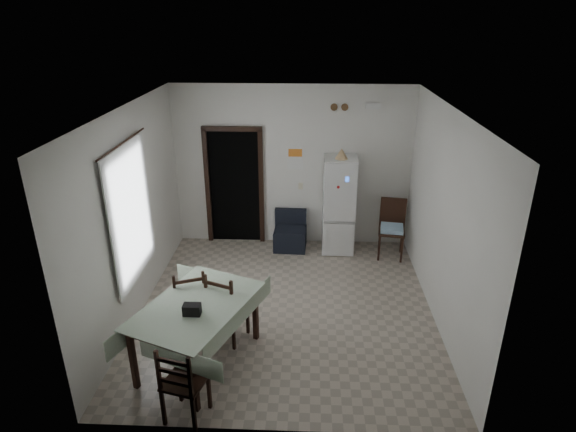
% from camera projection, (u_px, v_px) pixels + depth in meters
% --- Properties ---
extents(ground, '(4.50, 4.50, 0.00)m').
position_uv_depth(ground, '(286.00, 308.00, 7.06)').
color(ground, '#A59887').
rests_on(ground, ground).
extents(ceiling, '(4.20, 4.50, 0.02)m').
position_uv_depth(ceiling, '(286.00, 109.00, 5.92)').
color(ceiling, white).
rests_on(ceiling, ground).
extents(wall_back, '(4.20, 0.02, 2.90)m').
position_uv_depth(wall_back, '(292.00, 167.00, 8.55)').
color(wall_back, silver).
rests_on(wall_back, ground).
extents(wall_front, '(4.20, 0.02, 2.90)m').
position_uv_depth(wall_front, '(275.00, 313.00, 4.42)').
color(wall_front, silver).
rests_on(wall_front, ground).
extents(wall_left, '(0.02, 4.50, 2.90)m').
position_uv_depth(wall_left, '(133.00, 214.00, 6.57)').
color(wall_left, silver).
rests_on(wall_left, ground).
extents(wall_right, '(0.02, 4.50, 2.90)m').
position_uv_depth(wall_right, '(444.00, 220.00, 6.40)').
color(wall_right, silver).
rests_on(wall_right, ground).
extents(doorway, '(1.06, 0.52, 2.22)m').
position_uv_depth(doorway, '(236.00, 183.00, 8.94)').
color(doorway, black).
rests_on(doorway, ground).
extents(window_recess, '(0.10, 1.20, 1.60)m').
position_uv_depth(window_recess, '(123.00, 213.00, 6.35)').
color(window_recess, silver).
rests_on(window_recess, ground).
extents(curtain, '(0.02, 1.45, 1.85)m').
position_uv_depth(curtain, '(132.00, 213.00, 6.35)').
color(curtain, silver).
rests_on(curtain, ground).
extents(curtain_rod, '(0.02, 1.60, 0.02)m').
position_uv_depth(curtain_rod, '(123.00, 143.00, 5.97)').
color(curtain_rod, black).
rests_on(curtain_rod, ground).
extents(calendar, '(0.28, 0.02, 0.40)m').
position_uv_depth(calendar, '(295.00, 158.00, 8.47)').
color(calendar, white).
rests_on(calendar, ground).
extents(calendar_image, '(0.24, 0.01, 0.14)m').
position_uv_depth(calendar_image, '(295.00, 153.00, 8.43)').
color(calendar_image, orange).
rests_on(calendar_image, ground).
extents(light_switch, '(0.08, 0.02, 0.12)m').
position_uv_depth(light_switch, '(301.00, 186.00, 8.67)').
color(light_switch, beige).
rests_on(light_switch, ground).
extents(vent_left, '(0.12, 0.03, 0.12)m').
position_uv_depth(vent_left, '(334.00, 107.00, 8.09)').
color(vent_left, brown).
rests_on(vent_left, ground).
extents(vent_right, '(0.12, 0.03, 0.12)m').
position_uv_depth(vent_right, '(345.00, 107.00, 8.08)').
color(vent_right, brown).
rests_on(vent_right, ground).
extents(emergency_light, '(0.25, 0.07, 0.09)m').
position_uv_depth(emergency_light, '(373.00, 106.00, 8.03)').
color(emergency_light, white).
rests_on(emergency_light, ground).
extents(fridge, '(0.57, 0.57, 1.73)m').
position_uv_depth(fridge, '(339.00, 205.00, 8.46)').
color(fridge, silver).
rests_on(fridge, ground).
extents(tan_cone, '(0.24, 0.24, 0.18)m').
position_uv_depth(tan_cone, '(342.00, 154.00, 8.01)').
color(tan_cone, tan).
rests_on(tan_cone, fridge).
extents(navy_seat, '(0.60, 0.58, 0.69)m').
position_uv_depth(navy_seat, '(290.00, 231.00, 8.69)').
color(navy_seat, black).
rests_on(navy_seat, ground).
extents(corner_chair, '(0.51, 0.51, 1.03)m').
position_uv_depth(corner_chair, '(392.00, 230.00, 8.34)').
color(corner_chair, black).
rests_on(corner_chair, ground).
extents(dining_table, '(1.56, 1.86, 0.83)m').
position_uv_depth(dining_table, '(198.00, 333.00, 5.82)').
color(dining_table, '#A1B399').
rests_on(dining_table, ground).
extents(black_bag, '(0.20, 0.12, 0.13)m').
position_uv_depth(black_bag, '(192.00, 309.00, 5.45)').
color(black_bag, black).
rests_on(black_bag, dining_table).
extents(dining_chair_far_left, '(0.55, 0.55, 0.99)m').
position_uv_depth(dining_chair_far_left, '(189.00, 300.00, 6.34)').
color(dining_chair_far_left, black).
rests_on(dining_chair_far_left, ground).
extents(dining_chair_far_right, '(0.56, 0.56, 1.01)m').
position_uv_depth(dining_chair_far_right, '(228.00, 305.00, 6.22)').
color(dining_chair_far_right, black).
rests_on(dining_chair_far_right, ground).
extents(dining_chair_near_head, '(0.50, 0.50, 0.96)m').
position_uv_depth(dining_chair_near_head, '(185.00, 381.00, 4.98)').
color(dining_chair_near_head, black).
rests_on(dining_chair_near_head, ground).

